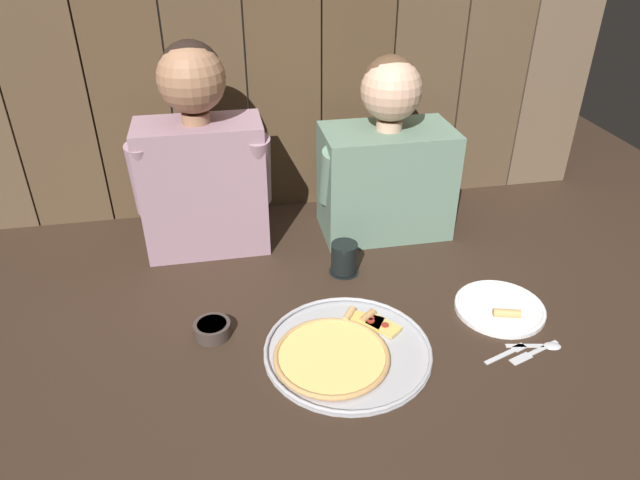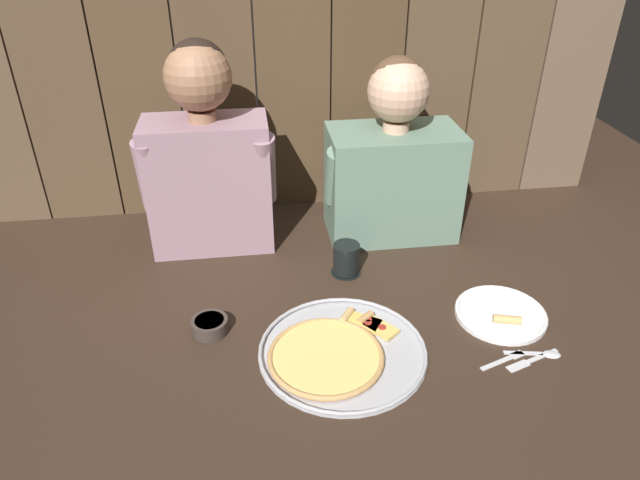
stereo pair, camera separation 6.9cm
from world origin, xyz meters
name	(u,v)px [view 2 (the right image)]	position (x,y,z in m)	size (l,w,h in m)	color
ground_plane	(321,317)	(0.00, 0.00, 0.00)	(3.20, 3.20, 0.00)	#332319
pizza_tray	(337,352)	(0.02, -0.15, 0.01)	(0.42, 0.42, 0.03)	#B2B2B7
dinner_plate	(501,314)	(0.48, -0.06, 0.01)	(0.24, 0.24, 0.03)	white
drinking_glass	(346,259)	(0.10, 0.20, 0.05)	(0.09, 0.09, 0.10)	black
dipping_bowl	(210,325)	(-0.29, -0.02, 0.02)	(0.09, 0.09, 0.04)	#3D332D
table_fork	(505,360)	(0.42, -0.22, 0.00)	(0.13, 0.06, 0.01)	silver
table_knife	(533,360)	(0.48, -0.23, 0.00)	(0.15, 0.07, 0.01)	silver
table_spoon	(543,353)	(0.52, -0.22, 0.00)	(0.14, 0.05, 0.01)	silver
diner_left	(207,155)	(-0.29, 0.43, 0.30)	(0.40, 0.21, 0.64)	gray
diner_right	(393,162)	(0.29, 0.43, 0.25)	(0.44, 0.24, 0.57)	slate
wooden_backdrop_wall	(292,29)	(0.00, 0.68, 0.61)	(2.19, 0.03, 1.22)	brown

